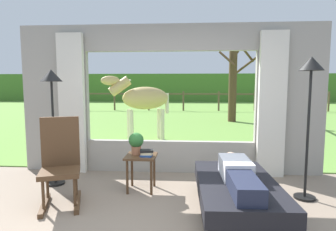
{
  "coord_description": "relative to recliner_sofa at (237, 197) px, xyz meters",
  "views": [
    {
      "loc": [
        0.33,
        -2.75,
        1.55
      ],
      "look_at": [
        0.0,
        1.8,
        1.05
      ],
      "focal_mm": 31.04,
      "sensor_mm": 36.0,
      "label": 1
    }
  ],
  "objects": [
    {
      "name": "potted_plant",
      "position": [
        -1.34,
        0.78,
        0.48
      ],
      "size": [
        0.22,
        0.22,
        0.32
      ],
      "color": "#9E6042",
      "rests_on": "side_table"
    },
    {
      "name": "horse",
      "position": [
        -1.81,
        4.28,
        0.94
      ],
      "size": [
        1.79,
        1.03,
        1.73
      ],
      "rotation": [
        0.0,
        0.0,
        1.96
      ],
      "color": "tan",
      "rests_on": "outdoor_pasture_lawn"
    },
    {
      "name": "side_table",
      "position": [
        -1.26,
        0.72,
        0.21
      ],
      "size": [
        0.44,
        0.44,
        0.52
      ],
      "color": "#4C331E",
      "rests_on": "ground_plane"
    },
    {
      "name": "floor_lamp_left",
      "position": [
        -2.63,
        0.87,
        1.2
      ],
      "size": [
        0.32,
        0.32,
        1.76
      ],
      "color": "black",
      "rests_on": "ground_plane"
    },
    {
      "name": "pasture_fence_line",
      "position": [
        -0.9,
        13.21,
        0.53
      ],
      "size": [
        16.1,
        0.1,
        1.1
      ],
      "color": "brown",
      "rests_on": "outdoor_pasture_lawn"
    },
    {
      "name": "floor_lamp_right",
      "position": [
        1.01,
        0.57,
        1.32
      ],
      "size": [
        0.32,
        0.32,
        1.9
      ],
      "color": "black",
      "rests_on": "ground_plane"
    },
    {
      "name": "distant_hill_ridge",
      "position": [
        -0.9,
        22.39,
        0.98
      ],
      "size": [
        36.0,
        2.0,
        2.4
      ],
      "primitive_type": "cube",
      "color": "#47762C",
      "rests_on": "ground_plane"
    },
    {
      "name": "rocking_chair",
      "position": [
        -2.22,
        0.19,
        0.33
      ],
      "size": [
        0.66,
        0.79,
        1.12
      ],
      "rotation": [
        0.0,
        0.0,
        0.33
      ],
      "color": "#4C331E",
      "rests_on": "ground_plane"
    },
    {
      "name": "back_wall_with_window",
      "position": [
        -0.9,
        1.65,
        1.03
      ],
      "size": [
        5.2,
        0.12,
        2.55
      ],
      "color": "#9E998E",
      "rests_on": "ground_plane"
    },
    {
      "name": "pasture_tree",
      "position": [
        1.2,
        8.54,
        1.42
      ],
      "size": [
        1.45,
        1.73,
        3.64
      ],
      "color": "#4C3823",
      "rests_on": "outdoor_pasture_lawn"
    },
    {
      "name": "outdoor_pasture_lawn",
      "position": [
        -0.9,
        12.55,
        -0.21
      ],
      "size": [
        36.0,
        21.68,
        0.02
      ],
      "primitive_type": "cube",
      "color": "olive",
      "rests_on": "ground_plane"
    },
    {
      "name": "curtain_panel_right",
      "position": [
        0.79,
        1.51,
        0.98
      ],
      "size": [
        0.44,
        0.1,
        2.4
      ],
      "primitive_type": "cube",
      "color": "silver",
      "rests_on": "ground_plane"
    },
    {
      "name": "reclining_person",
      "position": [
        -0.0,
        -0.05,
        0.3
      ],
      "size": [
        0.36,
        1.43,
        0.22
      ],
      "rotation": [
        0.0,
        0.0,
        0.03
      ],
      "color": "silver",
      "rests_on": "recliner_sofa"
    },
    {
      "name": "recliner_sofa",
      "position": [
        0.0,
        0.0,
        0.0
      ],
      "size": [
        0.95,
        1.73,
        0.42
      ],
      "rotation": [
        0.0,
        0.0,
        0.03
      ],
      "color": "black",
      "rests_on": "ground_plane"
    },
    {
      "name": "curtain_panel_left",
      "position": [
        -2.59,
        1.51,
        0.98
      ],
      "size": [
        0.44,
        0.1,
        2.4
      ],
      "primitive_type": "cube",
      "color": "silver",
      "rests_on": "ground_plane"
    },
    {
      "name": "book_stack",
      "position": [
        -1.17,
        0.66,
        0.35
      ],
      "size": [
        0.21,
        0.15,
        0.1
      ],
      "color": "#23478C",
      "rests_on": "side_table"
    }
  ]
}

